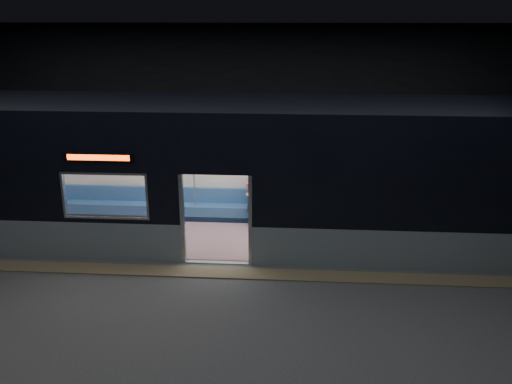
# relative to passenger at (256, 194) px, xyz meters

# --- Properties ---
(station_floor) EXTENTS (24.00, 14.00, 0.01)m
(station_floor) POSITION_rel_passenger_xyz_m (-0.69, -3.55, -0.81)
(station_floor) COLOR #47494C
(station_floor) RESTS_ON ground
(station_envelope) EXTENTS (24.00, 14.00, 5.00)m
(station_envelope) POSITION_rel_passenger_xyz_m (-0.69, -3.55, 2.85)
(station_envelope) COLOR black
(station_envelope) RESTS_ON station_floor
(tactile_strip) EXTENTS (22.80, 0.50, 0.03)m
(tactile_strip) POSITION_rel_passenger_xyz_m (-0.69, -3.00, -0.79)
(tactile_strip) COLOR #8C7F59
(tactile_strip) RESTS_ON station_floor
(metro_car) EXTENTS (18.00, 3.04, 3.35)m
(metro_car) POSITION_rel_passenger_xyz_m (-0.69, -1.00, 1.04)
(metro_car) COLOR gray
(metro_car) RESTS_ON station_floor
(passenger) EXTENTS (0.44, 0.72, 1.40)m
(passenger) POSITION_rel_passenger_xyz_m (0.00, 0.00, 0.00)
(passenger) COLOR black
(passenger) RESTS_ON metro_car
(handbag) EXTENTS (0.37, 0.34, 0.15)m
(handbag) POSITION_rel_passenger_xyz_m (-0.00, -0.23, -0.12)
(handbag) COLOR black
(handbag) RESTS_ON passenger
(transit_map) EXTENTS (1.01, 0.03, 0.66)m
(transit_map) POSITION_rel_passenger_xyz_m (2.41, 0.31, 0.67)
(transit_map) COLOR white
(transit_map) RESTS_ON metro_car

